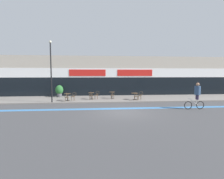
# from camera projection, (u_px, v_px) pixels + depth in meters

# --- Properties ---
(ground_plane) EXTENTS (120.00, 120.00, 0.00)m
(ground_plane) POSITION_uv_depth(u_px,v_px,m) (123.00, 113.00, 13.37)
(ground_plane) COLOR #424244
(sidewalk_slab) EXTENTS (40.00, 5.50, 0.12)m
(sidewalk_slab) POSITION_uv_depth(u_px,v_px,m) (114.00, 99.00, 20.56)
(sidewalk_slab) COLOR slate
(sidewalk_slab) RESTS_ON ground
(storefront_facade) EXTENTS (40.00, 4.06, 5.33)m
(storefront_facade) POSITION_uv_depth(u_px,v_px,m) (110.00, 76.00, 25.01)
(storefront_facade) COLOR #B2A899
(storefront_facade) RESTS_ON ground
(bike_lane_stripe) EXTENTS (36.00, 0.70, 0.01)m
(bike_lane_stripe) POSITION_uv_depth(u_px,v_px,m) (120.00, 108.00, 14.94)
(bike_lane_stripe) COLOR #3D7AB7
(bike_lane_stripe) RESTS_ON ground
(bistro_table_0) EXTENTS (0.70, 0.70, 0.75)m
(bistro_table_0) POSITION_uv_depth(u_px,v_px,m) (68.00, 96.00, 18.58)
(bistro_table_0) COLOR black
(bistro_table_0) RESTS_ON sidewalk_slab
(bistro_table_1) EXTENTS (0.65, 0.65, 0.73)m
(bistro_table_1) POSITION_uv_depth(u_px,v_px,m) (91.00, 95.00, 19.76)
(bistro_table_1) COLOR black
(bistro_table_1) RESTS_ON sidewalk_slab
(bistro_table_2) EXTENTS (0.65, 0.65, 0.76)m
(bistro_table_2) POSITION_uv_depth(u_px,v_px,m) (112.00, 94.00, 20.34)
(bistro_table_2) COLOR black
(bistro_table_2) RESTS_ON sidewalk_slab
(bistro_table_3) EXTENTS (0.78, 0.78, 0.74)m
(bistro_table_3) POSITION_uv_depth(u_px,v_px,m) (135.00, 95.00, 19.32)
(bistro_table_3) COLOR black
(bistro_table_3) RESTS_ON sidewalk_slab
(cafe_chair_0_near) EXTENTS (0.44, 0.59, 0.90)m
(cafe_chair_0_near) POSITION_uv_depth(u_px,v_px,m) (67.00, 97.00, 17.96)
(cafe_chair_0_near) COLOR #4C3823
(cafe_chair_0_near) RESTS_ON sidewalk_slab
(cafe_chair_0_side) EXTENTS (0.59, 0.44, 0.90)m
(cafe_chair_0_side) POSITION_uv_depth(u_px,v_px,m) (73.00, 96.00, 18.63)
(cafe_chair_0_side) COLOR #4C3823
(cafe_chair_0_side) RESTS_ON sidewalk_slab
(cafe_chair_1_near) EXTENTS (0.42, 0.59, 0.90)m
(cafe_chair_1_near) POSITION_uv_depth(u_px,v_px,m) (91.00, 95.00, 19.14)
(cafe_chair_1_near) COLOR #4C3823
(cafe_chair_1_near) RESTS_ON sidewalk_slab
(cafe_chair_1_side) EXTENTS (0.59, 0.43, 0.90)m
(cafe_chair_1_side) POSITION_uv_depth(u_px,v_px,m) (97.00, 94.00, 19.81)
(cafe_chair_1_side) COLOR #4C3823
(cafe_chair_1_side) RESTS_ON sidewalk_slab
(cafe_chair_2_near) EXTENTS (0.45, 0.60, 0.90)m
(cafe_chair_2_near) POSITION_uv_depth(u_px,v_px,m) (113.00, 95.00, 19.72)
(cafe_chair_2_near) COLOR #4C3823
(cafe_chair_2_near) RESTS_ON sidewalk_slab
(cafe_chair_3_near) EXTENTS (0.42, 0.58, 0.90)m
(cafe_chair_3_near) POSITION_uv_depth(u_px,v_px,m) (136.00, 96.00, 18.71)
(cafe_chair_3_near) COLOR #4C3823
(cafe_chair_3_near) RESTS_ON sidewalk_slab
(cafe_chair_3_side) EXTENTS (0.59, 0.42, 0.90)m
(cafe_chair_3_side) POSITION_uv_depth(u_px,v_px,m) (140.00, 95.00, 19.38)
(cafe_chair_3_side) COLOR #4C3823
(cafe_chair_3_side) RESTS_ON sidewalk_slab
(planter_pot) EXTENTS (0.95, 0.95, 1.46)m
(planter_pot) POSITION_uv_depth(u_px,v_px,m) (59.00, 91.00, 21.62)
(planter_pot) COLOR #4C4C51
(planter_pot) RESTS_ON sidewalk_slab
(lamp_post) EXTENTS (0.26, 0.26, 6.10)m
(lamp_post) POSITION_uv_depth(u_px,v_px,m) (51.00, 68.00, 17.26)
(lamp_post) COLOR black
(lamp_post) RESTS_ON sidewalk_slab
(cyclist_0) EXTENTS (1.73, 0.49, 2.23)m
(cyclist_0) POSITION_uv_depth(u_px,v_px,m) (197.00, 93.00, 14.56)
(cyclist_0) COLOR black
(cyclist_0) RESTS_ON ground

